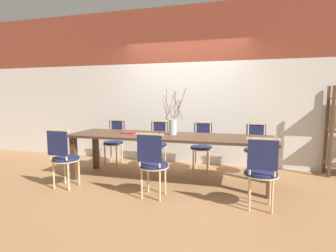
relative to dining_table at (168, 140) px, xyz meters
The scene contains 12 objects.
ground_plane 0.68m from the dining_table, ahead, with size 16.00×16.00×0.00m, color #9E7047.
wall_rear 1.59m from the dining_table, 90.00° to the left, with size 12.00×0.06×3.20m.
dining_table is the anchor object (origin of this frame).
chair_near_leftend 1.61m from the dining_table, 151.46° to the right, with size 0.42×0.42×0.91m.
chair_near_left 0.79m from the dining_table, 90.20° to the right, with size 0.42×0.42×0.91m.
chair_near_center 1.60m from the dining_table, 28.88° to the right, with size 0.42×0.42×0.91m.
chair_far_leftend 1.57m from the dining_table, 150.59° to the left, with size 0.42×0.42×0.91m.
chair_far_left 0.90m from the dining_table, 119.18° to the left, with size 0.42×0.42×0.91m.
chair_far_center 0.90m from the dining_table, 60.14° to the left, with size 0.42×0.42×0.91m.
chair_far_right 1.61m from the dining_table, 28.71° to the left, with size 0.42×0.42×0.91m.
vase_centerpiece 0.25m from the dining_table, 53.07° to the left, with size 0.41×0.41×0.76m.
book_stack 0.73m from the dining_table, behind, with size 0.23×0.15×0.02m.
Camera 1 is at (1.14, -4.04, 1.38)m, focal length 28.00 mm.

